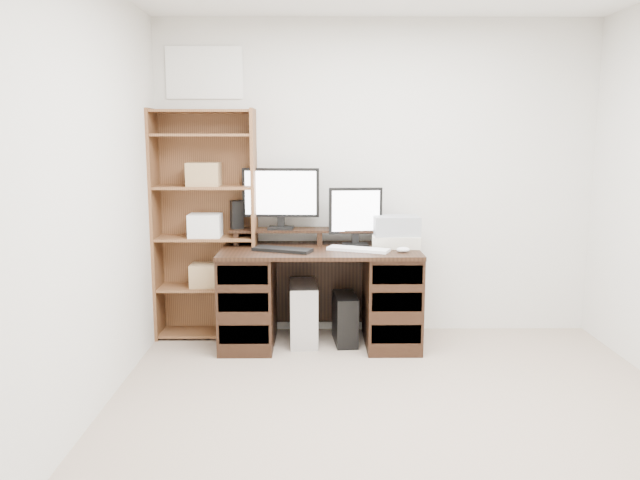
{
  "coord_description": "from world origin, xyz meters",
  "views": [
    {
      "loc": [
        -0.49,
        -3.01,
        1.6
      ],
      "look_at": [
        -0.45,
        1.43,
        0.85
      ],
      "focal_mm": 35.0,
      "sensor_mm": 36.0,
      "label": 1
    }
  ],
  "objects_px": {
    "desk": "(320,294)",
    "tower_black": "(345,319)",
    "monitor_wide": "(281,195)",
    "monitor_small": "(355,214)",
    "tower_silver": "(303,313)",
    "bookshelf": "(206,223)",
    "printer": "(396,241)"
  },
  "relations": [
    {
      "from": "monitor_wide",
      "to": "tower_silver",
      "type": "height_order",
      "value": "monitor_wide"
    },
    {
      "from": "desk",
      "to": "tower_silver",
      "type": "xyz_separation_m",
      "value": [
        -0.13,
        0.04,
        -0.16
      ]
    },
    {
      "from": "tower_silver",
      "to": "bookshelf",
      "type": "distance_m",
      "value": 1.04
    },
    {
      "from": "monitor_small",
      "to": "printer",
      "type": "bearing_deg",
      "value": -13.56
    },
    {
      "from": "monitor_small",
      "to": "tower_silver",
      "type": "distance_m",
      "value": 0.87
    },
    {
      "from": "bookshelf",
      "to": "monitor_wide",
      "type": "bearing_deg",
      "value": -0.18
    },
    {
      "from": "monitor_small",
      "to": "bookshelf",
      "type": "relative_size",
      "value": 0.25
    },
    {
      "from": "monitor_wide",
      "to": "tower_silver",
      "type": "bearing_deg",
      "value": -41.45
    },
    {
      "from": "tower_silver",
      "to": "monitor_wide",
      "type": "bearing_deg",
      "value": 132.5
    },
    {
      "from": "desk",
      "to": "bookshelf",
      "type": "xyz_separation_m",
      "value": [
        -0.9,
        0.21,
        0.53
      ]
    },
    {
      "from": "tower_black",
      "to": "tower_silver",
      "type": "bearing_deg",
      "value": 171.59
    },
    {
      "from": "monitor_small",
      "to": "bookshelf",
      "type": "bearing_deg",
      "value": 171.44
    },
    {
      "from": "monitor_small",
      "to": "bookshelf",
      "type": "xyz_separation_m",
      "value": [
        -1.17,
        0.09,
        -0.08
      ]
    },
    {
      "from": "desk",
      "to": "bookshelf",
      "type": "height_order",
      "value": "bookshelf"
    },
    {
      "from": "printer",
      "to": "monitor_wide",
      "type": "bearing_deg",
      "value": 176.45
    },
    {
      "from": "tower_silver",
      "to": "bookshelf",
      "type": "bearing_deg",
      "value": 164.32
    },
    {
      "from": "desk",
      "to": "monitor_small",
      "type": "distance_m",
      "value": 0.68
    },
    {
      "from": "monitor_wide",
      "to": "tower_silver",
      "type": "xyz_separation_m",
      "value": [
        0.18,
        -0.17,
        -0.9
      ]
    },
    {
      "from": "monitor_small",
      "to": "tower_silver",
      "type": "relative_size",
      "value": 0.96
    },
    {
      "from": "tower_black",
      "to": "printer",
      "type": "bearing_deg",
      "value": 3.38
    },
    {
      "from": "printer",
      "to": "bookshelf",
      "type": "relative_size",
      "value": 0.2
    },
    {
      "from": "desk",
      "to": "printer",
      "type": "bearing_deg",
      "value": 6.94
    },
    {
      "from": "monitor_small",
      "to": "tower_black",
      "type": "relative_size",
      "value": 1.15
    },
    {
      "from": "tower_silver",
      "to": "tower_black",
      "type": "relative_size",
      "value": 1.19
    },
    {
      "from": "desk",
      "to": "tower_black",
      "type": "xyz_separation_m",
      "value": [
        0.2,
        0.02,
        -0.2
      ]
    },
    {
      "from": "tower_black",
      "to": "bookshelf",
      "type": "height_order",
      "value": "bookshelf"
    },
    {
      "from": "monitor_wide",
      "to": "printer",
      "type": "distance_m",
      "value": 0.96
    },
    {
      "from": "tower_silver",
      "to": "tower_black",
      "type": "bearing_deg",
      "value": -6.6
    },
    {
      "from": "printer",
      "to": "tower_silver",
      "type": "bearing_deg",
      "value": -171.95
    },
    {
      "from": "monitor_wide",
      "to": "monitor_small",
      "type": "distance_m",
      "value": 0.6
    },
    {
      "from": "monitor_wide",
      "to": "tower_black",
      "type": "relative_size",
      "value": 1.53
    },
    {
      "from": "bookshelf",
      "to": "printer",
      "type": "bearing_deg",
      "value": -5.43
    }
  ]
}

